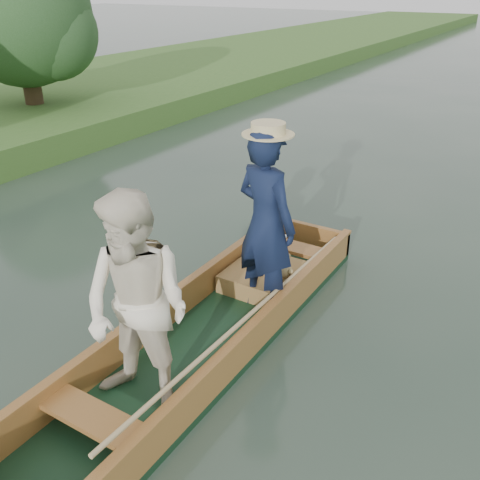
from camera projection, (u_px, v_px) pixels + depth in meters
The scene contains 3 objects.
ground at pixel (210, 343), 5.58m from camera, with size 120.00×120.00×0.00m, color #283D30.
trees_far at pixel (402, 29), 10.57m from camera, with size 21.95×8.74×4.32m.
punt at pixel (203, 288), 5.04m from camera, with size 1.19×5.00×2.16m.
Camera 1 is at (2.64, -3.70, 3.43)m, focal length 40.00 mm.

